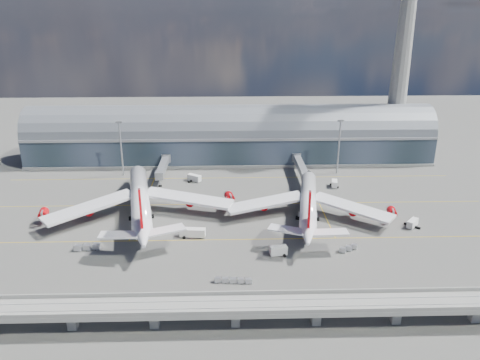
{
  "coord_description": "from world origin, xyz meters",
  "views": [
    {
      "loc": [
        -1.69,
        -150.9,
        74.82
      ],
      "look_at": [
        2.97,
        10.0,
        14.0
      ],
      "focal_mm": 35.0,
      "sensor_mm": 36.0,
      "label": 1
    }
  ],
  "objects_px": {
    "control_tower": "(403,54)",
    "service_truck_1": "(278,251)",
    "service_truck_4": "(334,184)",
    "service_truck_5": "(194,178)",
    "cargo_train_0": "(87,247)",
    "cargo_train_2": "(348,248)",
    "floodlight_mast_right": "(339,145)",
    "airliner_right": "(308,204)",
    "floodlight_mast_left": "(121,147)",
    "service_truck_3": "(412,223)",
    "airliner_left": "(140,201)",
    "service_truck_2": "(193,233)",
    "cargo_train_1": "(233,281)"
  },
  "relations": [
    {
      "from": "control_tower",
      "to": "service_truck_1",
      "type": "relative_size",
      "value": 18.13
    },
    {
      "from": "service_truck_1",
      "to": "service_truck_4",
      "type": "bearing_deg",
      "value": -37.06
    },
    {
      "from": "service_truck_5",
      "to": "cargo_train_0",
      "type": "height_order",
      "value": "service_truck_5"
    },
    {
      "from": "control_tower",
      "to": "cargo_train_2",
      "type": "bearing_deg",
      "value": -115.19
    },
    {
      "from": "floodlight_mast_right",
      "to": "airliner_right",
      "type": "bearing_deg",
      "value": -114.42
    },
    {
      "from": "service_truck_5",
      "to": "floodlight_mast_left",
      "type": "bearing_deg",
      "value": 109.24
    },
    {
      "from": "airliner_right",
      "to": "service_truck_3",
      "type": "height_order",
      "value": "airliner_right"
    },
    {
      "from": "airliner_left",
      "to": "service_truck_2",
      "type": "xyz_separation_m",
      "value": [
        20.34,
        -16.69,
        -4.96
      ]
    },
    {
      "from": "cargo_train_2",
      "to": "control_tower",
      "type": "bearing_deg",
      "value": 0.35
    },
    {
      "from": "airliner_right",
      "to": "cargo_train_0",
      "type": "height_order",
      "value": "airliner_right"
    },
    {
      "from": "floodlight_mast_right",
      "to": "service_truck_3",
      "type": "height_order",
      "value": "floodlight_mast_right"
    },
    {
      "from": "service_truck_3",
      "to": "cargo_train_0",
      "type": "relative_size",
      "value": 0.66
    },
    {
      "from": "cargo_train_0",
      "to": "floodlight_mast_right",
      "type": "bearing_deg",
      "value": -46.27
    },
    {
      "from": "cargo_train_1",
      "to": "floodlight_mast_right",
      "type": "bearing_deg",
      "value": -34.2
    },
    {
      "from": "service_truck_3",
      "to": "cargo_train_0",
      "type": "xyz_separation_m",
      "value": [
        -111.58,
        -13.55,
        -0.42
      ]
    },
    {
      "from": "service_truck_1",
      "to": "cargo_train_0",
      "type": "height_order",
      "value": "service_truck_1"
    },
    {
      "from": "service_truck_1",
      "to": "airliner_right",
      "type": "bearing_deg",
      "value": -35.96
    },
    {
      "from": "airliner_left",
      "to": "cargo_train_2",
      "type": "bearing_deg",
      "value": -32.61
    },
    {
      "from": "floodlight_mast_right",
      "to": "cargo_train_1",
      "type": "bearing_deg",
      "value": -118.9
    },
    {
      "from": "service_truck_4",
      "to": "cargo_train_2",
      "type": "height_order",
      "value": "service_truck_4"
    },
    {
      "from": "airliner_right",
      "to": "cargo_train_1",
      "type": "xyz_separation_m",
      "value": [
        -28.5,
        -43.09,
        -4.78
      ]
    },
    {
      "from": "cargo_train_1",
      "to": "airliner_right",
      "type": "bearing_deg",
      "value": -38.79
    },
    {
      "from": "floodlight_mast_right",
      "to": "service_truck_1",
      "type": "bearing_deg",
      "value": -115.25
    },
    {
      "from": "airliner_left",
      "to": "cargo_train_2",
      "type": "distance_m",
      "value": 76.66
    },
    {
      "from": "airliner_left",
      "to": "service_truck_3",
      "type": "relative_size",
      "value": 13.2
    },
    {
      "from": "floodlight_mast_left",
      "to": "cargo_train_0",
      "type": "xyz_separation_m",
      "value": [
        2.7,
        -70.78,
        -12.64
      ]
    },
    {
      "from": "control_tower",
      "to": "floodlight_mast_left",
      "type": "height_order",
      "value": "control_tower"
    },
    {
      "from": "floodlight_mast_left",
      "to": "control_tower",
      "type": "bearing_deg",
      "value": 11.72
    },
    {
      "from": "floodlight_mast_right",
      "to": "cargo_train_2",
      "type": "distance_m",
      "value": 75.84
    },
    {
      "from": "airliner_left",
      "to": "service_truck_2",
      "type": "height_order",
      "value": "airliner_left"
    },
    {
      "from": "service_truck_2",
      "to": "cargo_train_2",
      "type": "height_order",
      "value": "service_truck_2"
    },
    {
      "from": "airliner_left",
      "to": "cargo_train_0",
      "type": "relative_size",
      "value": 8.74
    },
    {
      "from": "service_truck_1",
      "to": "cargo_train_1",
      "type": "height_order",
      "value": "service_truck_1"
    },
    {
      "from": "service_truck_2",
      "to": "cargo_train_0",
      "type": "xyz_separation_m",
      "value": [
        -33.56,
        -8.09,
        -0.65
      ]
    },
    {
      "from": "service_truck_2",
      "to": "cargo_train_1",
      "type": "xyz_separation_m",
      "value": [
        13.39,
        -28.53,
        -0.88
      ]
    },
    {
      "from": "control_tower",
      "to": "service_truck_5",
      "type": "height_order",
      "value": "control_tower"
    },
    {
      "from": "control_tower",
      "to": "cargo_train_2",
      "type": "xyz_separation_m",
      "value": [
        -47.81,
        -101.64,
        -50.83
      ]
    },
    {
      "from": "floodlight_mast_left",
      "to": "airliner_left",
      "type": "distance_m",
      "value": 49.18
    },
    {
      "from": "floodlight_mast_left",
      "to": "airliner_right",
      "type": "distance_m",
      "value": 92.14
    },
    {
      "from": "service_truck_2",
      "to": "cargo_train_1",
      "type": "bearing_deg",
      "value": -149.14
    },
    {
      "from": "control_tower",
      "to": "service_truck_2",
      "type": "relative_size",
      "value": 11.56
    },
    {
      "from": "airliner_right",
      "to": "service_truck_1",
      "type": "relative_size",
      "value": 11.81
    },
    {
      "from": "floodlight_mast_left",
      "to": "cargo_train_2",
      "type": "height_order",
      "value": "floodlight_mast_left"
    },
    {
      "from": "service_truck_4",
      "to": "service_truck_1",
      "type": "bearing_deg",
      "value": -106.54
    },
    {
      "from": "control_tower",
      "to": "service_truck_3",
      "type": "xyz_separation_m",
      "value": [
        -20.72,
        -85.23,
        -50.23
      ]
    },
    {
      "from": "cargo_train_1",
      "to": "cargo_train_2",
      "type": "relative_size",
      "value": 1.6
    },
    {
      "from": "airliner_left",
      "to": "airliner_right",
      "type": "bearing_deg",
      "value": -13.38
    },
    {
      "from": "control_tower",
      "to": "floodlight_mast_left",
      "type": "distance_m",
      "value": 143.01
    },
    {
      "from": "floodlight_mast_right",
      "to": "cargo_train_0",
      "type": "height_order",
      "value": "floodlight_mast_right"
    },
    {
      "from": "service_truck_3",
      "to": "service_truck_4",
      "type": "relative_size",
      "value": 1.06
    }
  ]
}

